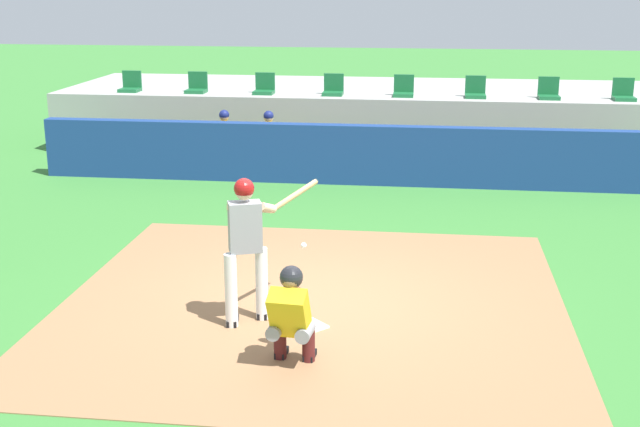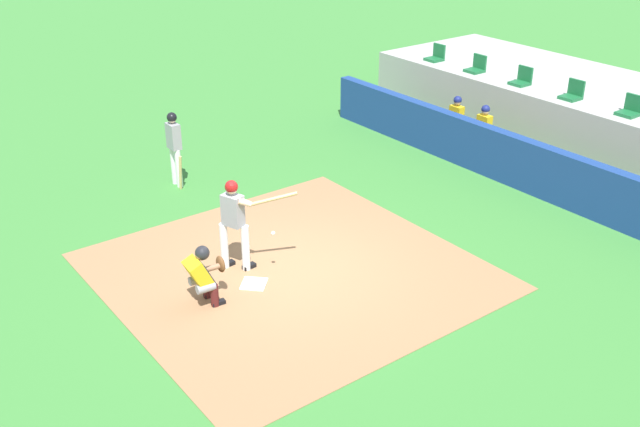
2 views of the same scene
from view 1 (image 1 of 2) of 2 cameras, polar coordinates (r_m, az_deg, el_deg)
name	(u,v)px [view 1 (image 1 of 2)]	position (r m, az deg, el deg)	size (l,w,h in m)	color
ground_plane	(313,303)	(10.87, -0.48, -6.08)	(80.00, 80.00, 0.00)	#387A33
dirt_infield	(313,302)	(10.87, -0.48, -6.05)	(6.40, 6.40, 0.01)	#936B47
home_plate	(304,326)	(10.13, -1.10, -7.63)	(0.44, 0.44, 0.02)	white
batter_at_plate	(248,241)	(9.96, -4.94, -1.88)	(0.98, 1.16, 1.80)	silver
catcher_crouched	(291,312)	(9.01, -1.97, -6.67)	(0.51, 1.85, 1.13)	gray
dugout_wall	(357,155)	(16.91, 2.53, 4.01)	(13.00, 0.30, 1.20)	navy
dugout_bench	(361,162)	(17.96, 2.79, 3.48)	(11.80, 0.44, 0.45)	olive
dugout_player_0	(224,140)	(18.19, -6.57, 5.00)	(0.49, 0.70, 1.30)	#939399
dugout_player_1	(268,141)	(17.98, -3.56, 4.95)	(0.49, 0.70, 1.30)	#939399
stands_platform	(372,115)	(21.21, 3.56, 6.68)	(15.00, 4.40, 1.40)	#9E9E99
stadium_seat_0	(131,86)	(20.77, -12.73, 8.47)	(0.46, 0.46, 0.48)	#196033
stadium_seat_1	(197,87)	(20.28, -8.36, 8.51)	(0.46, 0.46, 0.48)	#196033
stadium_seat_2	(264,88)	(19.90, -3.80, 8.51)	(0.46, 0.46, 0.48)	#196033
stadium_seat_3	(333,89)	(19.66, 0.91, 8.45)	(0.46, 0.46, 0.48)	#196033
stadium_seat_4	(404,90)	(19.54, 5.69, 8.33)	(0.46, 0.46, 0.48)	#196033
stadium_seat_5	(475,91)	(19.56, 10.50, 8.15)	(0.46, 0.46, 0.48)	#196033
stadium_seat_6	(549,93)	(19.72, 15.27, 7.92)	(0.46, 0.46, 0.48)	#196033
stadium_seat_7	(624,94)	(20.00, 19.92, 7.64)	(0.46, 0.46, 0.48)	#196033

